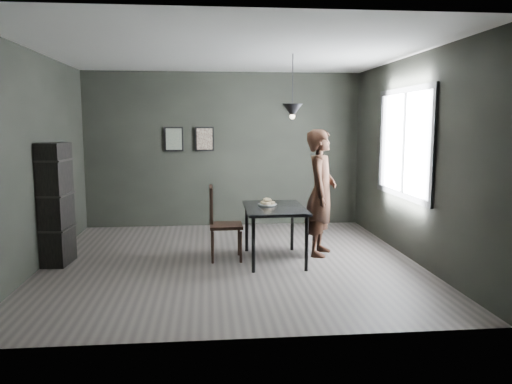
{
  "coord_description": "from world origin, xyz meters",
  "views": [
    {
      "loc": [
        -0.31,
        -6.65,
        1.87
      ],
      "look_at": [
        0.35,
        0.05,
        0.95
      ],
      "focal_mm": 35.0,
      "sensor_mm": 36.0,
      "label": 1
    }
  ],
  "objects": [
    {
      "name": "back_wall",
      "position": [
        0.0,
        2.5,
        1.4
      ],
      "size": [
        5.0,
        0.1,
        2.8
      ],
      "primitive_type": "cube",
      "color": "black",
      "rests_on": "ground"
    },
    {
      "name": "pendant_lamp",
      "position": [
        0.85,
        0.1,
        2.05
      ],
      "size": [
        0.28,
        0.28,
        0.86
      ],
      "color": "black",
      "rests_on": "ground"
    },
    {
      "name": "cafe_table",
      "position": [
        0.6,
        0.0,
        0.67
      ],
      "size": [
        0.8,
        1.2,
        0.75
      ],
      "color": "black",
      "rests_on": "ground"
    },
    {
      "name": "white_plate",
      "position": [
        0.52,
        0.13,
        0.76
      ],
      "size": [
        0.23,
        0.23,
        0.01
      ],
      "primitive_type": "cylinder",
      "color": "silver",
      "rests_on": "cafe_table"
    },
    {
      "name": "window_assembly",
      "position": [
        2.47,
        0.2,
        1.6
      ],
      "size": [
        0.04,
        1.96,
        1.56
      ],
      "color": "white",
      "rests_on": "ground"
    },
    {
      "name": "ceiling",
      "position": [
        0.0,
        0.0,
        2.8
      ],
      "size": [
        5.0,
        5.0,
        0.02
      ],
      "color": "silver",
      "rests_on": "ground"
    },
    {
      "name": "framed_print_right",
      "position": [
        -0.35,
        2.47,
        1.6
      ],
      "size": [
        0.34,
        0.04,
        0.44
      ],
      "color": "black",
      "rests_on": "ground"
    },
    {
      "name": "shelf_unit",
      "position": [
        -2.32,
        0.13,
        0.81
      ],
      "size": [
        0.35,
        0.56,
        1.63
      ],
      "primitive_type": "cube",
      "rotation": [
        0.0,
        0.0,
        -0.08
      ],
      "color": "black",
      "rests_on": "ground"
    },
    {
      "name": "ground",
      "position": [
        0.0,
        0.0,
        0.0
      ],
      "size": [
        5.0,
        5.0,
        0.0
      ],
      "primitive_type": "plane",
      "color": "#3A3532",
      "rests_on": "ground"
    },
    {
      "name": "wood_chair",
      "position": [
        -0.15,
        0.12,
        0.58
      ],
      "size": [
        0.45,
        0.45,
        1.03
      ],
      "rotation": [
        0.0,
        0.0,
        0.0
      ],
      "color": "black",
      "rests_on": "ground"
    },
    {
      "name": "framed_print_left",
      "position": [
        -0.9,
        2.47,
        1.6
      ],
      "size": [
        0.34,
        0.04,
        0.44
      ],
      "color": "black",
      "rests_on": "ground"
    },
    {
      "name": "donut_pile",
      "position": [
        0.52,
        0.13,
        0.79
      ],
      "size": [
        0.21,
        0.21,
        0.09
      ],
      "rotation": [
        0.0,
        0.0,
        0.17
      ],
      "color": "#FCEDC4",
      "rests_on": "white_plate"
    },
    {
      "name": "woman",
      "position": [
        1.3,
        0.26,
        0.9
      ],
      "size": [
        0.65,
        0.77,
        1.8
      ],
      "primitive_type": "imported",
      "rotation": [
        0.0,
        0.0,
        1.19
      ],
      "color": "black",
      "rests_on": "ground"
    }
  ]
}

